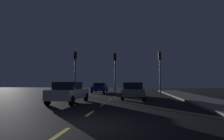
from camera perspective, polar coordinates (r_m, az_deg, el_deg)
ground_plane at (r=13.95m, az=-2.26°, el=-9.83°), size 80.00×80.00×0.00m
sidewalk_curb_right at (r=14.75m, az=28.27°, el=-8.77°), size 3.00×40.00×0.15m
lane_stripe_nearest at (r=6.10m, az=-15.19°, el=-17.78°), size 0.16×1.60×0.01m
lane_stripe_second at (r=9.66m, az=-6.50°, el=-12.56°), size 0.16×1.60×0.01m
lane_stripe_third at (r=13.36m, az=-2.67°, el=-10.09°), size 0.16×1.60×0.01m
lane_stripe_fourth at (r=17.10m, az=-0.54°, el=-8.67°), size 0.16×1.60×0.01m
lane_stripe_fifth at (r=20.86m, az=0.82°, el=-7.76°), size 0.16×1.60×0.01m
lane_stripe_sixth at (r=24.63m, az=1.76°, el=-7.13°), size 0.16×1.60×0.01m
traffic_signal_left at (r=24.32m, az=-10.79°, el=1.59°), size 0.32×0.38×5.30m
traffic_signal_center at (r=23.29m, az=0.87°, el=1.28°), size 0.32×0.38×5.00m
traffic_signal_right at (r=23.34m, az=13.88°, el=1.49°), size 0.32×0.38×5.08m
car_stopped_ahead at (r=17.90m, az=6.15°, el=-6.00°), size 2.08×4.52×1.50m
car_adjacent_lane at (r=14.58m, az=-12.62°, el=-6.40°), size 1.99×4.42×1.53m
car_oncoming_far at (r=28.40m, az=-3.63°, el=-5.18°), size 1.93×3.98×1.42m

